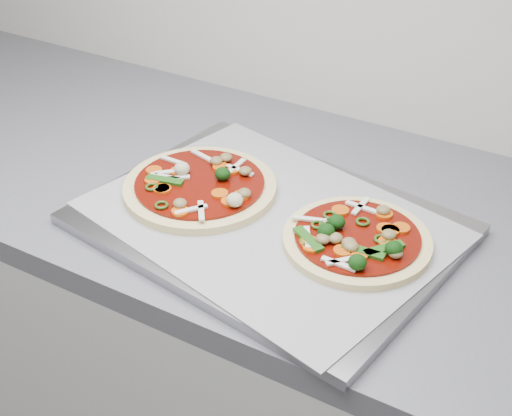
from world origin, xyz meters
The scene contains 5 objects.
countertop centered at (0.00, 1.30, 0.88)m, with size 3.60×0.60×0.04m, color slate.
baking_tray centered at (-0.07, 1.22, 0.91)m, with size 0.51×0.38×0.02m, color gray.
parchment centered at (-0.07, 1.22, 0.92)m, with size 0.49×0.35×0.00m, color #A4A4A9.
pizza_left centered at (-0.19, 1.23, 0.93)m, with size 0.25×0.25×0.04m.
pizza_right centered at (0.07, 1.22, 0.93)m, with size 0.25×0.25×0.03m.
Camera 1 is at (0.33, 0.49, 1.50)m, focal length 50.00 mm.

